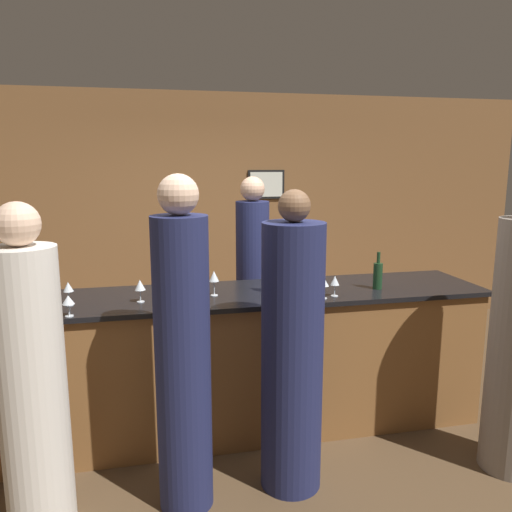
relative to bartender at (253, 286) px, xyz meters
name	(u,v)px	position (x,y,z in m)	size (l,w,h in m)	color
ground_plane	(248,425)	(-0.22, -0.86, -0.90)	(14.00, 14.00, 0.00)	#4C3823
back_wall	(208,215)	(-0.22, 1.51, 0.50)	(8.00, 0.08, 2.80)	brown
bar_counter	(247,360)	(-0.22, -0.86, -0.36)	(3.60, 0.77, 1.07)	brown
bartender	(253,286)	(0.00, 0.00, 0.00)	(0.30, 0.30, 1.89)	#1E234C
guest_0	(32,384)	(-1.56, -1.67, -0.05)	(0.36, 0.36, 1.83)	silver
guest_1	(292,355)	(-0.09, -1.60, -0.03)	(0.38, 0.38, 1.86)	#1E234C
guest_2	(183,357)	(-0.75, -1.65, 0.03)	(0.32, 0.32, 1.96)	#1E234C
wine_bottle_0	(378,275)	(0.76, -0.97, 0.28)	(0.07, 0.07, 0.28)	#19381E
wine_bottle_1	(275,277)	(-0.03, -0.92, 0.29)	(0.08, 0.08, 0.30)	black
wine_bottle_2	(321,275)	(0.32, -0.93, 0.29)	(0.07, 0.07, 0.30)	black
wine_glass_0	(324,282)	(0.27, -1.14, 0.29)	(0.07, 0.07, 0.15)	silver
wine_glass_1	(140,286)	(-0.99, -0.96, 0.29)	(0.07, 0.07, 0.16)	silver
wine_glass_2	(68,288)	(-1.45, -0.94, 0.30)	(0.07, 0.07, 0.16)	silver
wine_glass_3	(41,289)	(-1.63, -0.92, 0.29)	(0.08, 0.08, 0.16)	silver
wine_glass_4	(214,277)	(-0.47, -0.90, 0.31)	(0.07, 0.07, 0.18)	silver
wine_glass_5	(335,281)	(0.37, -1.10, 0.28)	(0.06, 0.06, 0.15)	silver
wine_glass_6	(68,300)	(-1.42, -1.20, 0.28)	(0.07, 0.07, 0.14)	silver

